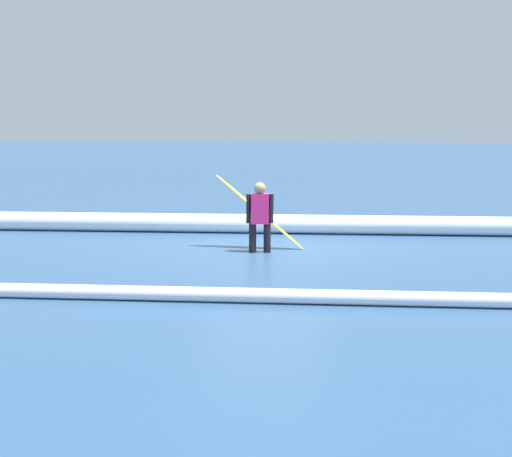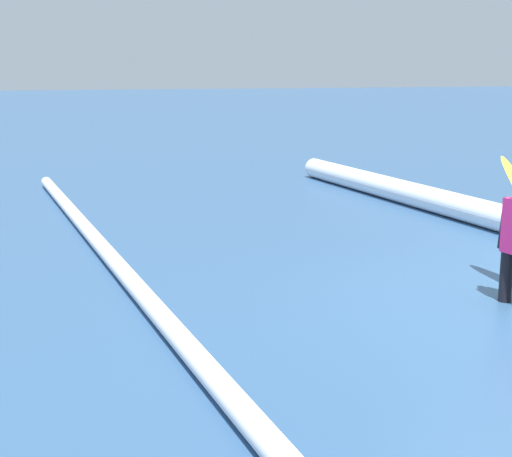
{
  "view_description": "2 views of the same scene",
  "coord_description": "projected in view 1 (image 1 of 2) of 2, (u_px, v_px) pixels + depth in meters",
  "views": [
    {
      "loc": [
        -1.69,
        12.61,
        2.41
      ],
      "look_at": [
        -0.22,
        2.48,
        0.8
      ],
      "focal_mm": 46.22,
      "sensor_mm": 36.0,
      "label": 1
    },
    {
      "loc": [
        -6.2,
        5.27,
        2.44
      ],
      "look_at": [
        0.61,
        3.0,
        0.89
      ],
      "focal_mm": 51.99,
      "sensor_mm": 36.0,
      "label": 2
    }
  ],
  "objects": [
    {
      "name": "surfer",
      "position": [
        260.0,
        214.0,
        12.51
      ],
      "size": [
        0.52,
        0.25,
        1.35
      ],
      "rotation": [
        0.0,
        0.0,
        3.29
      ],
      "color": "black",
      "rests_on": "ground_plane"
    },
    {
      "name": "wave_crest_foreground",
      "position": [
        223.0,
        223.0,
        14.93
      ],
      "size": [
        16.6,
        1.55,
        0.42
      ],
      "primitive_type": "cylinder",
      "rotation": [
        0.0,
        1.57,
        0.07
      ],
      "color": "white",
      "rests_on": "ground_plane"
    },
    {
      "name": "wave_crest_midground",
      "position": [
        75.0,
        292.0,
        9.23
      ],
      "size": [
        15.62,
        1.19,
        0.2
      ],
      "primitive_type": "cylinder",
      "rotation": [
        0.0,
        1.57,
        0.06
      ],
      "color": "white",
      "rests_on": "ground_plane"
    },
    {
      "name": "surfboard",
      "position": [
        260.0,
        212.0,
        12.93
      ],
      "size": [
        1.78,
        0.23,
        1.49
      ],
      "color": "yellow",
      "rests_on": "ground_plane"
    },
    {
      "name": "ground_plane",
      "position": [
        263.0,
        249.0,
        12.94
      ],
      "size": [
        169.64,
        169.64,
        0.0
      ],
      "primitive_type": "plane",
      "color": "#2E5178"
    }
  ]
}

